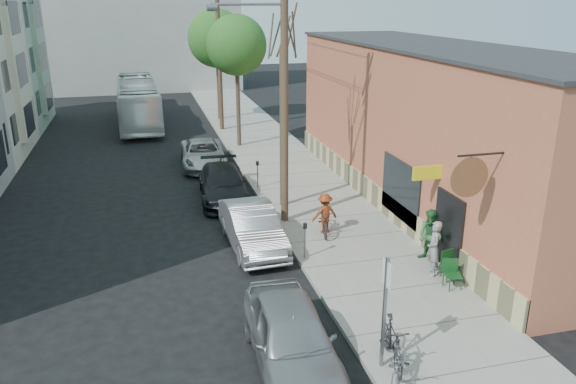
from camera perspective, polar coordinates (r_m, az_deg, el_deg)
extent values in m
plane|color=black|center=(17.81, -4.67, -8.89)|extent=(120.00, 120.00, 0.00)
cube|color=gray|center=(28.62, -0.23, 2.28)|extent=(4.50, 58.00, 0.15)
cube|color=#AF5C41|center=(24.12, 14.50, 6.28)|extent=(5.00, 20.00, 6.50)
cube|color=#2B2B2D|center=(23.65, 15.17, 14.10)|extent=(5.20, 20.20, 0.12)
cube|color=tan|center=(23.76, 8.63, -0.29)|extent=(0.10, 20.00, 1.10)
cube|color=black|center=(18.51, 15.97, -4.04)|extent=(0.10, 1.60, 2.60)
cube|color=black|center=(21.28, 11.36, 0.22)|extent=(0.08, 3.00, 2.20)
cylinder|color=brown|center=(15.43, 17.93, 1.43)|extent=(1.10, 0.06, 1.10)
cube|color=yellow|center=(18.34, 13.96, 1.91)|extent=(1.00, 0.08, 0.45)
cube|color=beige|center=(34.40, -26.25, 10.74)|extent=(1.10, 3.20, 7.00)
cube|color=#9AAD92|center=(42.24, -24.29, 12.21)|extent=(1.10, 3.20, 7.00)
cube|color=#A2A19D|center=(57.58, -14.70, 16.12)|extent=(18.00, 8.00, 12.00)
cube|color=slate|center=(13.22, 9.75, -12.08)|extent=(0.07, 0.07, 2.80)
cube|color=silver|center=(12.74, 10.00, -8.22)|extent=(0.02, 0.45, 0.60)
cylinder|color=slate|center=(18.61, 1.73, -5.16)|extent=(0.06, 0.06, 1.10)
cylinder|color=black|center=(18.37, 1.75, -3.46)|extent=(0.14, 0.14, 0.18)
cylinder|color=slate|center=(25.56, -3.10, 1.65)|extent=(0.06, 0.06, 1.10)
cylinder|color=black|center=(25.39, -3.13, 2.94)|extent=(0.14, 0.14, 0.18)
cylinder|color=#503A28|center=(20.61, -0.36, 10.17)|extent=(0.28, 0.28, 10.00)
cylinder|color=slate|center=(19.89, -7.73, 18.08)|extent=(0.35, 0.24, 0.24)
cylinder|color=#503A28|center=(36.96, -7.02, 13.96)|extent=(0.28, 0.28, 10.00)
cylinder|color=#44392C|center=(22.64, -0.55, 6.29)|extent=(0.24, 0.24, 6.36)
cylinder|color=#44392C|center=(32.80, -5.10, 9.35)|extent=(0.24, 0.24, 5.40)
sphere|color=#2E6623|center=(32.43, -5.26, 14.65)|extent=(3.38, 3.38, 3.38)
cylinder|color=#44392C|center=(40.70, -7.09, 11.06)|extent=(0.24, 0.24, 5.27)
sphere|color=#2E6623|center=(40.40, -7.26, 15.23)|extent=(4.00, 4.00, 4.00)
imported|color=gray|center=(17.94, 14.61, -5.57)|extent=(0.62, 0.75, 1.78)
imported|color=#276331|center=(18.77, 14.28, -4.40)|extent=(0.96, 1.06, 1.79)
imported|color=maroon|center=(20.53, 3.76, -2.19)|extent=(1.05, 0.69, 1.51)
imported|color=black|center=(20.63, 3.74, -2.88)|extent=(1.07, 1.96, 0.98)
imported|color=black|center=(13.81, 10.55, -14.81)|extent=(0.85, 1.91, 1.11)
imported|color=slate|center=(13.27, 11.26, -16.83)|extent=(1.50, 1.88, 0.95)
imported|color=#919497|center=(13.63, 0.35, -14.49)|extent=(2.05, 4.72, 1.59)
imported|color=#9C9CA3|center=(19.71, -3.66, -3.58)|extent=(1.79, 4.65, 1.51)
imported|color=black|center=(24.53, -6.64, 0.81)|extent=(2.30, 4.99, 1.41)
imported|color=#9DA0A4|center=(29.61, -8.64, 3.83)|extent=(2.44, 4.92, 1.34)
imported|color=white|center=(40.49, -15.00, 8.78)|extent=(2.88, 11.28, 3.13)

